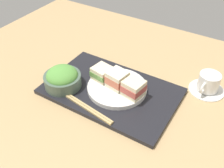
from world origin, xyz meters
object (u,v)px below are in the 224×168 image
(sandwich_far, at_px, (134,88))
(sandwich_middle, at_px, (117,79))
(sandwich_plate, at_px, (117,88))
(chopsticks_pair, at_px, (88,108))
(sandwich_near, at_px, (102,73))
(salad_bowl, at_px, (62,78))
(coffee_cup, at_px, (208,84))

(sandwich_far, bearing_deg, sandwich_middle, 171.82)
(sandwich_plate, xyz_separation_m, sandwich_far, (0.07, -0.01, 0.03))
(sandwich_plate, xyz_separation_m, chopsticks_pair, (-0.03, -0.13, -0.00))
(chopsticks_pair, bearing_deg, sandwich_plate, 77.02)
(sandwich_plate, relative_size, sandwich_far, 2.82)
(sandwich_plate, height_order, sandwich_near, sandwich_near)
(sandwich_middle, height_order, salad_bowl, same)
(salad_bowl, bearing_deg, sandwich_near, 40.39)
(chopsticks_pair, bearing_deg, sandwich_middle, 77.02)
(salad_bowl, bearing_deg, sandwich_far, 16.39)
(salad_bowl, bearing_deg, coffee_cup, 30.25)
(sandwich_far, distance_m, salad_bowl, 0.25)
(salad_bowl, height_order, coffee_cup, salad_bowl)
(sandwich_middle, bearing_deg, coffee_cup, 33.48)
(sandwich_plate, relative_size, sandwich_middle, 2.88)
(sandwich_plate, xyz_separation_m, sandwich_middle, (0.00, -0.00, 0.04))
(sandwich_far, height_order, chopsticks_pair, sandwich_far)
(sandwich_far, distance_m, coffee_cup, 0.27)
(sandwich_far, relative_size, coffee_cup, 0.58)
(sandwich_middle, relative_size, chopsticks_pair, 0.36)
(sandwich_near, xyz_separation_m, sandwich_middle, (0.07, -0.01, 0.01))
(sandwich_far, relative_size, salad_bowl, 0.57)
(sandwich_far, relative_size, chopsticks_pair, 0.37)
(sandwich_middle, relative_size, coffee_cup, 0.57)
(sandwich_plate, relative_size, chopsticks_pair, 1.03)
(sandwich_near, relative_size, sandwich_far, 1.01)
(chopsticks_pair, distance_m, coffee_cup, 0.42)
(sandwich_plate, xyz_separation_m, coffee_cup, (0.26, 0.17, 0.01))
(sandwich_plate, bearing_deg, sandwich_near, 171.82)
(salad_bowl, height_order, chopsticks_pair, salad_bowl)
(chopsticks_pair, xyz_separation_m, coffee_cup, (0.29, 0.30, 0.01))
(salad_bowl, xyz_separation_m, chopsticks_pair, (0.14, -0.05, -0.03))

